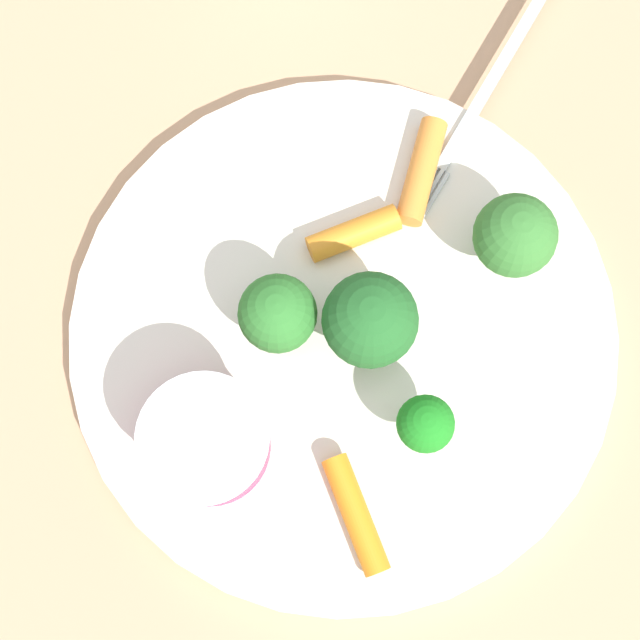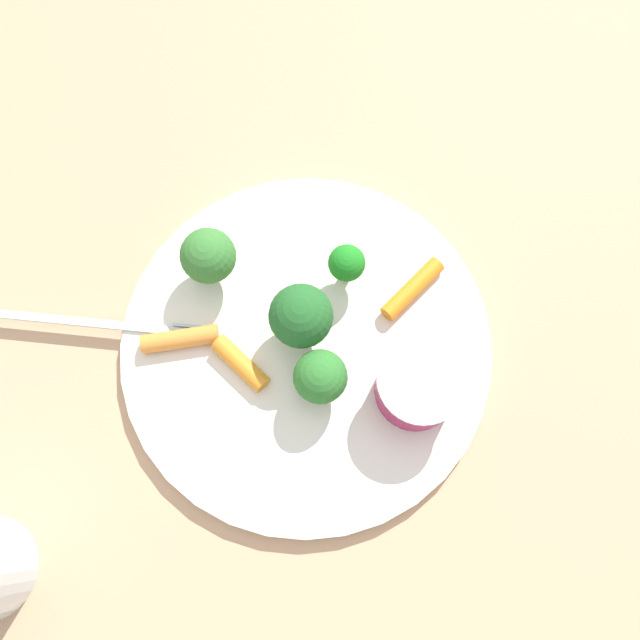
% 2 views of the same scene
% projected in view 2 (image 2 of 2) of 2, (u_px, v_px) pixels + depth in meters
% --- Properties ---
extents(ground_plane, '(2.40, 2.40, 0.00)m').
position_uv_depth(ground_plane, '(306.00, 349.00, 0.54)').
color(ground_plane, tan).
extents(plate, '(0.28, 0.28, 0.01)m').
position_uv_depth(plate, '(306.00, 347.00, 0.53)').
color(plate, silver).
rests_on(plate, ground_plane).
extents(sauce_cup, '(0.06, 0.06, 0.04)m').
position_uv_depth(sauce_cup, '(418.00, 386.00, 0.49)').
color(sauce_cup, '#9F0B41').
rests_on(sauce_cup, plate).
extents(broccoli_floret_0, '(0.04, 0.04, 0.05)m').
position_uv_depth(broccoli_floret_0, '(320.00, 377.00, 0.49)').
color(broccoli_floret_0, '#99B270').
rests_on(broccoli_floret_0, plate).
extents(broccoli_floret_1, '(0.03, 0.03, 0.04)m').
position_uv_depth(broccoli_floret_1, '(347.00, 264.00, 0.51)').
color(broccoli_floret_1, '#86A95C').
rests_on(broccoli_floret_1, plate).
extents(broccoli_floret_2, '(0.05, 0.05, 0.06)m').
position_uv_depth(broccoli_floret_2, '(301.00, 316.00, 0.49)').
color(broccoli_floret_2, '#8ABF6D').
rests_on(broccoli_floret_2, plate).
extents(broccoli_floret_3, '(0.04, 0.04, 0.05)m').
position_uv_depth(broccoli_floret_3, '(208.00, 256.00, 0.51)').
color(broccoli_floret_3, '#94BA71').
rests_on(broccoli_floret_3, plate).
extents(carrot_stick_0, '(0.05, 0.05, 0.01)m').
position_uv_depth(carrot_stick_0, '(180.00, 339.00, 0.52)').
color(carrot_stick_0, orange).
rests_on(carrot_stick_0, plate).
extents(carrot_stick_1, '(0.02, 0.05, 0.01)m').
position_uv_depth(carrot_stick_1, '(240.00, 363.00, 0.51)').
color(carrot_stick_1, orange).
rests_on(carrot_stick_1, plate).
extents(carrot_stick_2, '(0.06, 0.02, 0.01)m').
position_uv_depth(carrot_stick_2, '(412.00, 289.00, 0.53)').
color(carrot_stick_2, orange).
rests_on(carrot_stick_2, plate).
extents(fork, '(0.10, 0.18, 0.00)m').
position_uv_depth(fork, '(86.00, 322.00, 0.53)').
color(fork, '#ACBABF').
rests_on(fork, plate).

